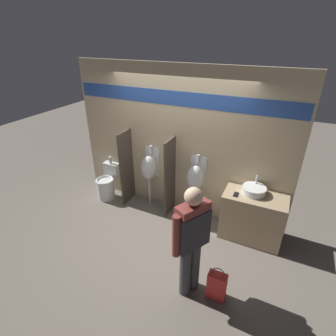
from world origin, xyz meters
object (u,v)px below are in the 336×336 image
at_px(urinal_near_counter, 149,168).
at_px(shopping_bag, 217,286).
at_px(toilet, 107,184).
at_px(sink_basin, 254,190).
at_px(person_in_vest, 191,236).
at_px(urinal_far, 195,178).
at_px(cell_phone, 236,194).

relative_size(urinal_near_counter, shopping_bag, 2.35).
relative_size(urinal_near_counter, toilet, 1.46).
height_order(urinal_near_counter, shopping_bag, urinal_near_counter).
xyz_separation_m(sink_basin, person_in_vest, (-0.51, -1.47, 0.05)).
relative_size(sink_basin, toilet, 0.44).
bearing_deg(urinal_near_counter, urinal_far, 0.00).
xyz_separation_m(person_in_vest, shopping_bag, (0.37, 0.04, -0.73)).
distance_m(urinal_near_counter, shopping_bag, 2.43).
xyz_separation_m(urinal_near_counter, person_in_vest, (1.44, -1.54, 0.11)).
bearing_deg(urinal_near_counter, toilet, -170.87).
distance_m(urinal_far, shopping_bag, 1.84).
bearing_deg(sink_basin, toilet, -178.30).
relative_size(cell_phone, urinal_near_counter, 0.11).
xyz_separation_m(toilet, shopping_bag, (2.74, -1.35, -0.09)).
distance_m(toilet, person_in_vest, 2.82).
height_order(urinal_far, toilet, urinal_far).
relative_size(sink_basin, shopping_bag, 0.71).
bearing_deg(toilet, shopping_bag, -26.23).
xyz_separation_m(cell_phone, person_in_vest, (-0.26, -1.31, 0.11)).
bearing_deg(person_in_vest, shopping_bag, -56.02).
height_order(cell_phone, urinal_far, urinal_far).
bearing_deg(urinal_far, person_in_vest, -71.91).
height_order(toilet, shopping_bag, toilet).
bearing_deg(sink_basin, cell_phone, -146.30).
bearing_deg(shopping_bag, toilet, 153.77).
distance_m(urinal_far, person_in_vest, 1.62).
height_order(cell_phone, shopping_bag, cell_phone).
bearing_deg(cell_phone, sink_basin, 33.70).
xyz_separation_m(cell_phone, shopping_bag, (0.10, -1.27, -0.62)).
bearing_deg(shopping_bag, person_in_vest, -174.37).
height_order(urinal_near_counter, urinal_far, same).
xyz_separation_m(urinal_far, person_in_vest, (0.50, -1.54, 0.11)).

